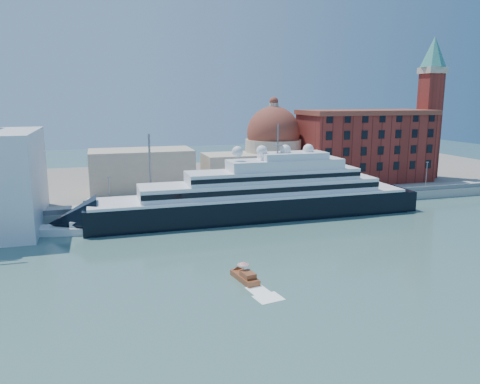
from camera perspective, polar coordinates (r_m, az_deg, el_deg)
name	(u,v)px	position (r m, az deg, el deg)	size (l,w,h in m)	color
ground	(272,247)	(93.63, 3.91, -6.73)	(400.00, 400.00, 0.00)	#3C6864
quay	(227,204)	(124.53, -1.59, -1.52)	(180.00, 10.00, 2.50)	gray
land	(196,180)	(163.74, -5.35, 1.48)	(260.00, 72.00, 2.00)	slate
quay_fence	(232,201)	(119.89, -1.03, -1.12)	(180.00, 0.10, 1.20)	slate
superyacht	(244,200)	(113.83, 0.49, -1.00)	(89.89, 12.46, 26.86)	black
service_barge	(73,230)	(108.64, -19.71, -4.33)	(14.33, 7.18, 3.08)	white
water_taxi	(245,276)	(76.93, 0.65, -10.23)	(3.31, 6.87, 3.13)	brown
warehouse	(365,145)	(159.69, 15.01, 5.53)	(43.00, 19.00, 23.25)	maroon
campanile	(430,99)	(172.78, 22.18, 10.48)	(8.40, 8.40, 47.00)	maroon
church	(227,157)	(147.06, -1.62, 4.30)	(66.00, 18.00, 25.50)	beige
lamp_posts	(180,176)	(118.57, -7.31, 1.97)	(120.80, 2.40, 18.00)	slate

